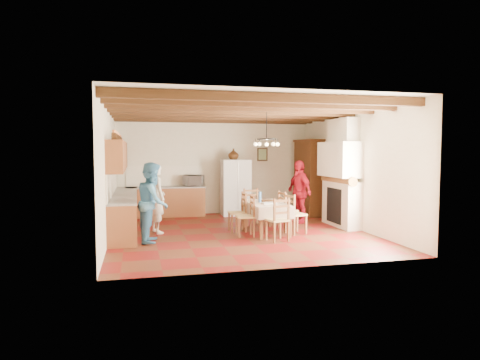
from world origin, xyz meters
name	(u,v)px	position (x,y,z in m)	size (l,w,h in m)	color
floor	(239,233)	(0.00, 0.00, -0.01)	(6.00, 6.50, 0.02)	#532516
ceiling	(239,107)	(0.00, 0.00, 3.01)	(6.00, 6.50, 0.02)	silver
wall_back	(215,166)	(0.00, 3.26, 1.50)	(6.00, 0.02, 3.00)	beige
wall_front	(285,180)	(0.00, -3.26, 1.50)	(6.00, 0.02, 3.00)	beige
wall_left	(108,172)	(-3.01, 0.00, 1.50)	(0.02, 6.50, 3.00)	beige
wall_right	(353,169)	(3.01, 0.00, 1.50)	(0.02, 6.50, 3.00)	beige
ceiling_beams	(239,111)	(0.00, 0.00, 2.91)	(6.00, 6.30, 0.16)	#351F0D
lower_cabinets_left	(124,212)	(-2.70, 1.05, 0.43)	(0.60, 4.30, 0.86)	brown
lower_cabinets_back	(166,202)	(-1.55, 2.95, 0.43)	(2.30, 0.60, 0.86)	brown
countertop_left	(124,195)	(-2.70, 1.05, 0.88)	(0.62, 4.30, 0.04)	slate
countertop_back	(166,187)	(-1.55, 2.95, 0.88)	(2.34, 0.62, 0.04)	slate
backsplash_left	(112,182)	(-2.98, 1.05, 1.20)	(0.03, 4.30, 0.60)	white
backsplash_back	(165,176)	(-1.55, 3.23, 1.20)	(2.30, 0.03, 0.60)	white
upper_cabinets	(118,156)	(-2.83, 1.05, 1.85)	(0.35, 4.20, 0.70)	brown
fireplace	(339,173)	(2.72, 0.20, 1.40)	(0.56, 1.60, 2.80)	beige
wall_picture	(262,154)	(1.55, 3.23, 1.85)	(0.34, 0.03, 0.42)	#322314
refrigerator	(236,187)	(0.55, 2.73, 0.85)	(0.85, 0.70, 1.70)	silver
hutch	(309,177)	(2.75, 2.26, 1.16)	(0.53, 1.27, 2.31)	#371A0D
dining_table	(266,206)	(0.64, -0.17, 0.64)	(0.84, 1.65, 0.72)	beige
chandelier	(266,139)	(0.64, -0.17, 2.25)	(0.47, 0.47, 0.03)	black
chair_left_near	(245,216)	(0.03, -0.50, 0.48)	(0.42, 0.40, 0.96)	brown
chair_left_far	(237,212)	(-0.01, 0.13, 0.48)	(0.42, 0.40, 0.96)	brown
chair_right_near	(296,214)	(1.28, -0.46, 0.48)	(0.42, 0.40, 0.96)	brown
chair_right_far	(288,210)	(1.33, 0.21, 0.48)	(0.42, 0.40, 0.96)	brown
chair_end_near	(277,219)	(0.59, -1.13, 0.48)	(0.42, 0.40, 0.96)	brown
chair_end_far	(252,207)	(0.59, 0.93, 0.48)	(0.42, 0.40, 0.96)	brown
person_man	(157,198)	(-1.93, 0.39, 0.84)	(0.61, 0.40, 1.68)	silver
person_woman_blue	(153,202)	(-2.06, -0.60, 0.86)	(0.84, 0.65, 1.73)	teal
person_woman_red	(299,192)	(1.94, 0.99, 0.85)	(1.00, 0.42, 1.71)	red
microwave	(194,181)	(-0.71, 2.95, 1.07)	(0.60, 0.41, 0.33)	silver
fridge_vase	(233,154)	(0.49, 2.73, 1.87)	(0.32, 0.32, 0.34)	#371A0D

